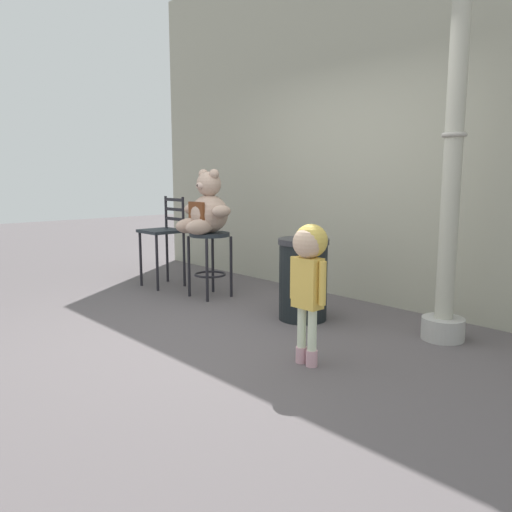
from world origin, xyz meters
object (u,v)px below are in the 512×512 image
Objects in this scene: child_walking at (309,264)px; trash_bin at (303,279)px; bar_chair_empty at (164,235)px; lamppost at (450,202)px; teddy_bear at (207,209)px; bar_stool_with_teddy at (210,250)px.

child_walking is 1.20m from trash_bin.
bar_chair_empty is (-2.92, 0.68, -0.10)m from child_walking.
lamppost reaches higher than bar_chair_empty.
teddy_bear is 0.63× the size of bar_chair_empty.
bar_chair_empty is (-0.83, -0.06, 0.10)m from bar_stool_with_teddy.
trash_bin is at bearing -161.24° from lamppost.
trash_bin is 1.44m from lamppost.
bar_chair_empty is (-2.12, -0.15, 0.24)m from trash_bin.
teddy_bear is 2.23m from child_walking.
lamppost is (2.47, 0.52, 0.15)m from teddy_bear.
bar_stool_with_teddy is 2.58m from lamppost.
trash_bin is 0.27× the size of lamppost.
teddy_bear is at bearing 74.68° from child_walking.
bar_stool_with_teddy is 0.83m from bar_chair_empty.
teddy_bear is 0.89m from bar_chair_empty.
trash_bin reaches higher than bar_stool_with_teddy.
lamppost is at bearing 11.87° from teddy_bear.
trash_bin is at bearing 47.46° from child_walking.
child_walking is (2.10, -0.71, -0.24)m from teddy_bear.
teddy_bear is 0.24× the size of lamppost.
bar_stool_with_teddy is at bearing 73.90° from child_walking.
lamppost reaches higher than teddy_bear.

